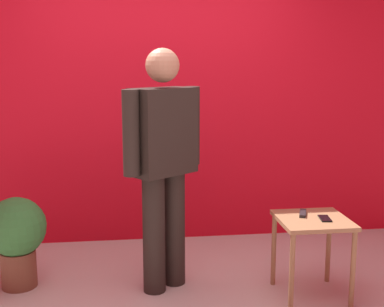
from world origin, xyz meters
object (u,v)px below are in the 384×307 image
Objects in this scene: potted_plant at (17,235)px; standing_person at (163,158)px; tv_remote at (303,213)px; cell_phone at (325,218)px; side_table at (313,231)px.

standing_person is at bearing -7.40° from potted_plant.
potted_plant is at bearing -168.01° from tv_remote.
tv_remote is (-0.12, 0.12, 0.01)m from cell_phone.
tv_remote reaches higher than cell_phone.
cell_phone is 0.17m from tv_remote.
side_table is at bearing -43.15° from tv_remote.
cell_phone is 0.21× the size of potted_plant.
cell_phone is at bearing -11.59° from potted_plant.
tv_remote reaches higher than side_table.
potted_plant reaches higher than tv_remote.
side_table is 2.16m from potted_plant.
standing_person is 1.18m from side_table.
potted_plant reaches higher than side_table.
standing_person reaches higher than side_table.
potted_plant is (-2.07, 0.33, -0.18)m from tv_remote.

